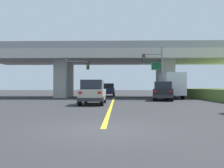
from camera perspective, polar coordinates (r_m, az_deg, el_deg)
The scene contains 10 objects.
ground at distance 33.67m, azimuth 0.55°, elevation -3.20°, with size 160.00×160.00×0.00m, color #2B2B2D.
overpass_bridge at distance 33.83m, azimuth 0.55°, elevation 5.48°, with size 35.23×9.19×7.17m.
lane_divider_stripe at distance 19.68m, azimuth -0.07°, elevation -4.94°, with size 0.20×22.92×0.01m, color yellow.
suv_lead at distance 19.86m, azimuth -4.59°, elevation -1.98°, with size 1.97×4.74×2.02m.
suv_crossing at distance 26.20m, azimuth 12.23°, elevation -1.66°, with size 2.92×5.09×2.02m.
box_truck at distance 31.11m, azimuth 13.88°, elevation -0.33°, with size 2.33×7.00×3.16m.
sedan_oncoming at distance 38.50m, azimuth -0.73°, elevation -1.38°, with size 1.88×4.54×2.02m.
traffic_signal_nearside at distance 28.16m, azimuth 10.50°, elevation 4.05°, with size 2.37×0.36×6.18m.
traffic_signal_farside at distance 28.71m, azimuth -8.99°, elevation 2.87°, with size 2.84×0.36×5.04m.
highway_sign at distance 31.57m, azimuth 10.70°, elevation 3.09°, with size 1.44×0.17×4.87m.
Camera 1 is at (0.50, -8.16, 1.45)m, focal length 38.04 mm.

